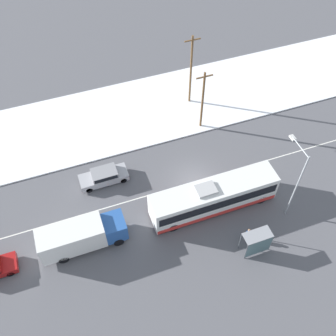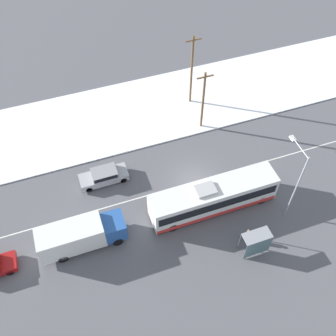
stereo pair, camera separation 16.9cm
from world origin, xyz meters
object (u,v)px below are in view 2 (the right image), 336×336
at_px(utility_pole_snowlot, 192,70).
at_px(bus_shelter, 257,242).
at_px(box_truck, 80,235).
at_px(sedan_car, 104,176).
at_px(utility_pole_roadside, 203,100).
at_px(streetlamp, 296,177).
at_px(city_bus, 213,197).
at_px(pedestrian_at_stop, 248,234).

bearing_deg(utility_pole_snowlot, bus_shelter, -95.29).
height_order(box_truck, sedan_car, box_truck).
bearing_deg(utility_pole_roadside, streetlamp, -76.86).
height_order(city_bus, utility_pole_roadside, utility_pole_roadside).
bearing_deg(streetlamp, bus_shelter, -146.50).
height_order(bus_shelter, utility_pole_roadside, utility_pole_roadside).
distance_m(city_bus, utility_pole_snowlot, 15.24).
xyz_separation_m(city_bus, box_truck, (-12.34, 0.15, 0.01)).
distance_m(city_bus, bus_shelter, 5.77).
bearing_deg(utility_pole_snowlot, pedestrian_at_stop, -96.01).
xyz_separation_m(pedestrian_at_stop, utility_pole_roadside, (1.62, 14.53, 2.86)).
height_order(sedan_car, bus_shelter, bus_shelter).
height_order(streetlamp, utility_pole_roadside, streetlamp).
bearing_deg(pedestrian_at_stop, utility_pole_snowlot, 83.99).
bearing_deg(city_bus, utility_pole_roadside, 73.11).
height_order(pedestrian_at_stop, bus_shelter, bus_shelter).
xyz_separation_m(utility_pole_roadside, utility_pole_snowlot, (0.36, 4.24, 0.72)).
distance_m(box_truck, pedestrian_at_stop, 14.54).
bearing_deg(bus_shelter, city_bus, 106.35).
distance_m(box_truck, bus_shelter, 15.08).
height_order(city_bus, sedan_car, city_bus).
distance_m(pedestrian_at_stop, utility_pole_roadside, 14.90).
distance_m(bus_shelter, utility_pole_roadside, 16.05).
bearing_deg(streetlamp, city_bus, 157.31).
bearing_deg(pedestrian_at_stop, utility_pole_roadside, 83.65).
relative_size(pedestrian_at_stop, utility_pole_snowlot, 0.19).
distance_m(box_truck, utility_pole_roadside, 18.63).
xyz_separation_m(streetlamp, utility_pole_roadside, (-3.00, 12.85, -1.27)).
bearing_deg(streetlamp, utility_pole_snowlot, 98.78).
relative_size(bus_shelter, utility_pole_roadside, 0.33).
distance_m(box_truck, streetlamp, 18.99).
xyz_separation_m(sedan_car, utility_pole_roadside, (11.97, 3.86, 3.05)).
distance_m(city_bus, streetlamp, 7.51).
xyz_separation_m(box_truck, utility_pole_snowlot, (15.83, 14.38, 2.97)).
relative_size(utility_pole_roadside, utility_pole_snowlot, 0.84).
bearing_deg(bus_shelter, utility_pole_snowlot, 84.71).
bearing_deg(utility_pole_roadside, pedestrian_at_stop, -96.35).
bearing_deg(bus_shelter, pedestrian_at_stop, 95.22).
distance_m(box_truck, sedan_car, 7.24).
bearing_deg(city_bus, utility_pole_snowlot, 76.52).
bearing_deg(box_truck, pedestrian_at_stop, -17.60).
distance_m(pedestrian_at_stop, utility_pole_snowlot, 19.22).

